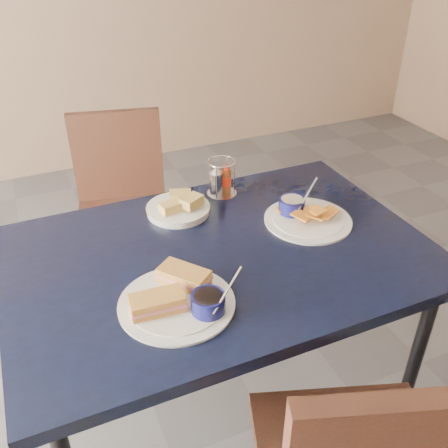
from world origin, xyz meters
name	(u,v)px	position (x,y,z in m)	size (l,w,h in m)	color
dining_table	(220,268)	(0.24, 0.13, 0.69)	(1.29, 0.86, 0.75)	black
chair_far	(118,195)	(0.11, 1.05, 0.50)	(0.49, 0.48, 0.88)	black
sandwich_plate	(180,297)	(0.05, -0.05, 0.77)	(0.32, 0.31, 0.12)	white
plantain_plate	(303,215)	(0.57, 0.19, 0.77)	(0.29, 0.29, 0.12)	white
bread_basket	(179,207)	(0.20, 0.40, 0.77)	(0.22, 0.22, 0.07)	white
condiment_caddy	(220,181)	(0.38, 0.46, 0.81)	(0.11, 0.11, 0.14)	silver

